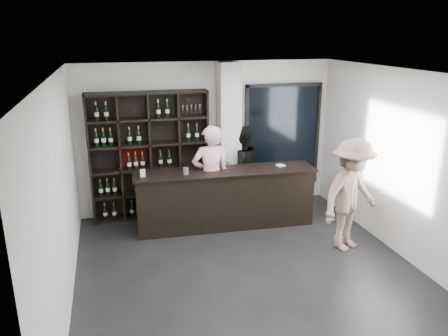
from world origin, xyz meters
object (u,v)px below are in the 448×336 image
object	(u,v)px
tasting_counter	(225,198)
customer	(351,195)
taster_black	(240,169)
taster_pink	(211,177)
wine_shelf	(150,156)

from	to	relation	value
tasting_counter	customer	xyz separation A→B (m)	(1.71, -1.35, 0.39)
taster_black	taster_pink	bearing A→B (deg)	23.40
wine_shelf	customer	world-z (taller)	wine_shelf
tasting_counter	wine_shelf	bearing A→B (deg)	149.74
tasting_counter	taster_pink	bearing A→B (deg)	160.18
taster_black	customer	distance (m)	2.35
tasting_counter	customer	bearing A→B (deg)	-35.09
wine_shelf	customer	distance (m)	3.67
customer	tasting_counter	bearing A→B (deg)	119.01
taster_pink	taster_black	xyz separation A→B (m)	(0.72, 0.55, -0.08)
customer	taster_pink	bearing A→B (deg)	120.60
tasting_counter	taster_black	size ratio (longest dim) A/B	1.89
wine_shelf	taster_pink	size ratio (longest dim) A/B	1.28
customer	wine_shelf	bearing A→B (deg)	120.96
tasting_counter	taster_pink	xyz separation A→B (m)	(-0.24, 0.10, 0.40)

